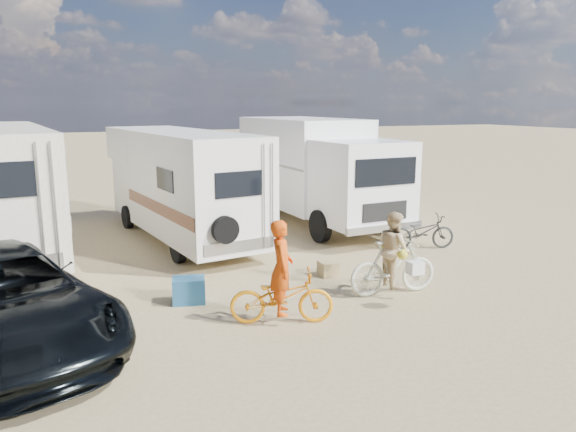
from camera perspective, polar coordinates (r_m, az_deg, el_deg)
name	(u,v)px	position (r m, az deg, el deg)	size (l,w,h in m)	color
ground	(287,325)	(9.83, -0.12, -11.19)	(140.00, 140.00, 0.00)	tan
rv_main	(180,186)	(15.75, -11.04, 3.05)	(2.09, 7.37, 3.05)	white
box_truck	(318,172)	(17.52, 3.10, 4.53)	(2.47, 7.25, 3.31)	white
bike_man	(282,297)	(9.76, -0.66, -8.35)	(0.63, 1.81, 0.95)	orange
bike_woman	(393,267)	(11.36, 10.81, -5.22)	(0.53, 1.87, 1.12)	beige
rider_man	(282,277)	(9.65, -0.66, -6.34)	(0.61, 0.40, 1.67)	#CF440B
rider_woman	(394,258)	(11.30, 10.85, -4.24)	(0.74, 0.58, 1.52)	tan
bike_parked	(422,232)	(15.03, 13.67, -1.60)	(0.61, 1.76, 0.92)	#282A28
cooler	(189,290)	(10.96, -10.20, -7.55)	(0.62, 0.45, 0.49)	#20547B
crate	(328,269)	(12.47, 4.19, -5.44)	(0.40, 0.40, 0.32)	#9C8453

